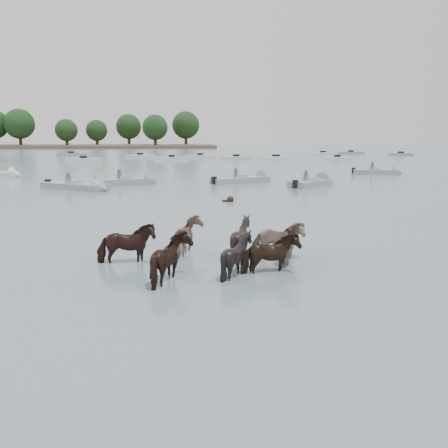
{
  "coord_description": "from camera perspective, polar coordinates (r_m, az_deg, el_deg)",
  "views": [
    {
      "loc": [
        0.67,
        -12.11,
        3.99
      ],
      "look_at": [
        1.86,
        3.12,
        1.1
      ],
      "focal_mm": 37.59,
      "sensor_mm": 36.0,
      "label": 1
    }
  ],
  "objects": [
    {
      "name": "distant_flotilla",
      "position": [
        85.93,
        -4.16,
        8.18
      ],
      "size": [
        105.83,
        28.3,
        0.93
      ],
      "color": "gray",
      "rests_on": "ground"
    },
    {
      "name": "motorboat_d",
      "position": [
        38.85,
        11.04,
        4.95
      ],
      "size": [
        4.57,
        4.41,
        1.92
      ],
      "rotation": [
        0.0,
        0.0,
        0.75
      ],
      "color": "gray",
      "rests_on": "ground"
    },
    {
      "name": "motorboat_a",
      "position": [
        39.91,
        -10.95,
        5.1
      ],
      "size": [
        5.21,
        2.8,
        1.92
      ],
      "rotation": [
        0.0,
        0.0,
        0.26
      ],
      "color": "gray",
      "rests_on": "ground"
    },
    {
      "name": "motorboat_e",
      "position": [
        52.31,
        18.76,
        6.01
      ],
      "size": [
        5.24,
        2.92,
        1.92
      ],
      "rotation": [
        0.0,
        0.0,
        -0.28
      ],
      "color": "gray",
      "rests_on": "ground"
    },
    {
      "name": "pony_herd",
      "position": [
        14.69,
        -0.19,
        -3.04
      ],
      "size": [
        6.99,
        4.87,
        1.57
      ],
      "color": "black",
      "rests_on": "ground"
    },
    {
      "name": "motorboat_c",
      "position": [
        41.02,
        2.92,
        5.42
      ],
      "size": [
        5.85,
        4.14,
        1.92
      ],
      "rotation": [
        0.0,
        0.0,
        0.49
      ],
      "color": "gray",
      "rests_on": "ground"
    },
    {
      "name": "ground",
      "position": [
        12.77,
        -7.3,
        -7.59
      ],
      "size": [
        400.0,
        400.0,
        0.0
      ],
      "primitive_type": "plane",
      "color": "slate",
      "rests_on": "ground"
    },
    {
      "name": "swimming_pony",
      "position": [
        28.85,
        0.69,
        2.96
      ],
      "size": [
        0.72,
        0.44,
        0.44
      ],
      "color": "black",
      "rests_on": "ground"
    },
    {
      "name": "motorboat_b",
      "position": [
        36.58,
        -16.86,
        4.34
      ],
      "size": [
        5.92,
        4.52,
        1.92
      ],
      "rotation": [
        0.0,
        0.0,
        -0.56
      ],
      "color": "gray",
      "rests_on": "ground"
    },
    {
      "name": "motorboat_f",
      "position": [
        51.35,
        -25.38,
        5.48
      ],
      "size": [
        5.14,
        2.62,
        1.92
      ],
      "rotation": [
        0.0,
        0.0,
        -0.22
      ],
      "color": "silver",
      "rests_on": "ground"
    }
  ]
}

